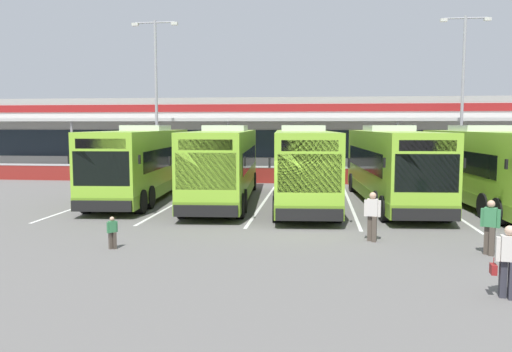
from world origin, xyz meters
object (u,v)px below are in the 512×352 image
(coach_bus_right_centre, at_px, (391,167))
(pedestrian_child, at_px, (112,232))
(lamp_post_west, at_px, (156,89))
(lamp_post_centre, at_px, (463,88))
(coach_bus_left_centre, at_px, (224,166))
(pedestrian_in_dark_coat, at_px, (490,226))
(coach_bus_centre, at_px, (303,167))
(coach_bus_rightmost, at_px, (485,168))
(pedestrian_near_bin, at_px, (372,215))
(coach_bus_leftmost, at_px, (142,164))
(pedestrian_with_handbag, at_px, (507,260))

(coach_bus_right_centre, height_order, pedestrian_child, coach_bus_right_centre)
(lamp_post_west, xyz_separation_m, lamp_post_centre, (20.93, 1.04, 0.00))
(coach_bus_left_centre, bearing_deg, pedestrian_in_dark_coat, -44.49)
(coach_bus_centre, height_order, coach_bus_right_centre, same)
(coach_bus_rightmost, distance_m, pedestrian_near_bin, 10.07)
(pedestrian_child, xyz_separation_m, lamp_post_centre, (15.84, 21.43, 5.75))
(coach_bus_leftmost, bearing_deg, pedestrian_with_handbag, -46.81)
(coach_bus_centre, bearing_deg, coach_bus_left_centre, 174.83)
(coach_bus_rightmost, height_order, pedestrian_in_dark_coat, coach_bus_rightmost)
(pedestrian_child, bearing_deg, coach_bus_rightmost, 35.83)
(coach_bus_rightmost, bearing_deg, coach_bus_left_centre, -179.98)
(coach_bus_leftmost, xyz_separation_m, pedestrian_near_bin, (10.81, -8.71, -0.91))
(coach_bus_right_centre, xyz_separation_m, pedestrian_with_handbag, (0.63, -13.55, -0.93))
(coach_bus_leftmost, relative_size, coach_bus_left_centre, 1.00)
(pedestrian_child, bearing_deg, coach_bus_left_centre, 80.92)
(lamp_post_west, bearing_deg, coach_bus_leftmost, -76.69)
(pedestrian_near_bin, bearing_deg, coach_bus_right_centre, 78.25)
(pedestrian_in_dark_coat, bearing_deg, pedestrian_child, -176.83)
(pedestrian_near_bin, distance_m, lamp_post_centre, 21.62)
(pedestrian_in_dark_coat, relative_size, pedestrian_child, 1.61)
(pedestrian_child, bearing_deg, coach_bus_leftmost, 104.62)
(coach_bus_leftmost, height_order, lamp_post_west, lamp_post_west)
(pedestrian_near_bin, bearing_deg, pedestrian_with_handbag, -66.11)
(lamp_post_west, relative_size, lamp_post_centre, 1.00)
(coach_bus_leftmost, relative_size, pedestrian_near_bin, 7.59)
(pedestrian_in_dark_coat, xyz_separation_m, lamp_post_west, (-16.32, 19.76, 5.42))
(coach_bus_leftmost, bearing_deg, coach_bus_rightmost, -2.21)
(coach_bus_left_centre, height_order, lamp_post_west, lamp_post_west)
(pedestrian_child, bearing_deg, pedestrian_near_bin, 14.10)
(coach_bus_leftmost, xyz_separation_m, coach_bus_centre, (8.31, -1.00, 0.00))
(coach_bus_leftmost, height_order, pedestrian_near_bin, coach_bus_leftmost)
(coach_bus_leftmost, height_order, pedestrian_child, coach_bus_leftmost)
(coach_bus_right_centre, bearing_deg, pedestrian_with_handbag, -87.35)
(coach_bus_leftmost, distance_m, coach_bus_centre, 8.37)
(pedestrian_in_dark_coat, xyz_separation_m, lamp_post_centre, (4.61, 20.80, 5.42))
(coach_bus_right_centre, xyz_separation_m, lamp_post_centre, (6.12, 11.16, 4.50))
(pedestrian_with_handbag, xyz_separation_m, pedestrian_in_dark_coat, (0.88, 3.90, 0.02))
(coach_bus_left_centre, distance_m, pedestrian_near_bin, 10.34)
(coach_bus_rightmost, relative_size, pedestrian_in_dark_coat, 7.59)
(pedestrian_with_handbag, distance_m, lamp_post_centre, 25.89)
(coach_bus_right_centre, bearing_deg, coach_bus_leftmost, 177.89)
(pedestrian_with_handbag, height_order, pedestrian_in_dark_coat, same)
(coach_bus_right_centre, height_order, pedestrian_with_handbag, coach_bus_right_centre)
(coach_bus_leftmost, distance_m, pedestrian_near_bin, 13.91)
(pedestrian_child, bearing_deg, lamp_post_centre, 53.52)
(coach_bus_left_centre, height_order, lamp_post_centre, lamp_post_centre)
(coach_bus_leftmost, bearing_deg, pedestrian_child, -75.38)
(coach_bus_centre, bearing_deg, pedestrian_in_dark_coat, -57.85)
(coach_bus_left_centre, xyz_separation_m, coach_bus_rightmost, (12.35, 0.00, 0.00))
(coach_bus_centre, bearing_deg, lamp_post_west, 134.83)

